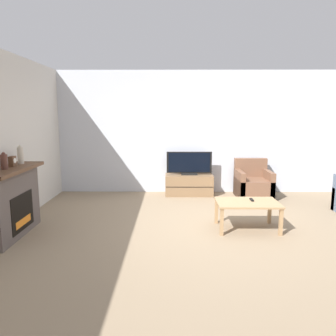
# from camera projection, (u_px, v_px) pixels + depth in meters

# --- Properties ---
(ground_plane) EXTENTS (24.00, 24.00, 0.00)m
(ground_plane) POSITION_uv_depth(u_px,v_px,m) (216.00, 226.00, 5.16)
(ground_plane) COLOR #89755B
(wall_back) EXTENTS (12.00, 0.06, 2.70)m
(wall_back) POSITION_uv_depth(u_px,v_px,m) (203.00, 132.00, 7.30)
(wall_back) COLOR silver
(wall_back) RESTS_ON ground
(wall_left) EXTENTS (0.06, 12.00, 2.70)m
(wall_left) POSITION_uv_depth(u_px,v_px,m) (5.00, 141.00, 4.96)
(wall_left) COLOR beige
(wall_left) RESTS_ON ground
(fireplace) EXTENTS (0.47, 1.35, 1.00)m
(fireplace) POSITION_uv_depth(u_px,v_px,m) (10.00, 202.00, 4.69)
(fireplace) COLOR #564C47
(fireplace) RESTS_ON ground
(mantel_vase_centre_left) EXTENTS (0.10, 0.10, 0.24)m
(mantel_vase_centre_left) POSITION_uv_depth(u_px,v_px,m) (4.00, 161.00, 4.49)
(mantel_vase_centre_left) COLOR #512D23
(mantel_vase_centre_left) RESTS_ON fireplace
(mantel_vase_right) EXTENTS (0.09, 0.09, 0.29)m
(mantel_vase_right) POSITION_uv_depth(u_px,v_px,m) (20.00, 155.00, 4.98)
(mantel_vase_right) COLOR beige
(mantel_vase_right) RESTS_ON fireplace
(mantel_clock) EXTENTS (0.08, 0.11, 0.15)m
(mantel_clock) POSITION_uv_depth(u_px,v_px,m) (12.00, 161.00, 4.73)
(mantel_clock) COLOR brown
(mantel_clock) RESTS_ON fireplace
(tv_stand) EXTENTS (1.03, 0.49, 0.45)m
(tv_stand) POSITION_uv_depth(u_px,v_px,m) (189.00, 185.00, 7.17)
(tv_stand) COLOR brown
(tv_stand) RESTS_ON ground
(tv) EXTENTS (0.98, 0.18, 0.50)m
(tv) POSITION_uv_depth(u_px,v_px,m) (189.00, 164.00, 7.10)
(tv) COLOR black
(tv) RESTS_ON tv_stand
(armchair) EXTENTS (0.70, 0.76, 0.80)m
(armchair) POSITION_uv_depth(u_px,v_px,m) (253.00, 185.00, 6.96)
(armchair) COLOR brown
(armchair) RESTS_ON ground
(coffee_table) EXTENTS (0.94, 0.63, 0.43)m
(coffee_table) POSITION_uv_depth(u_px,v_px,m) (247.00, 205.00, 4.99)
(coffee_table) COLOR #A37F56
(coffee_table) RESTS_ON ground
(remote) EXTENTS (0.04, 0.15, 0.02)m
(remote) POSITION_uv_depth(u_px,v_px,m) (252.00, 200.00, 5.07)
(remote) COLOR black
(remote) RESTS_ON coffee_table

